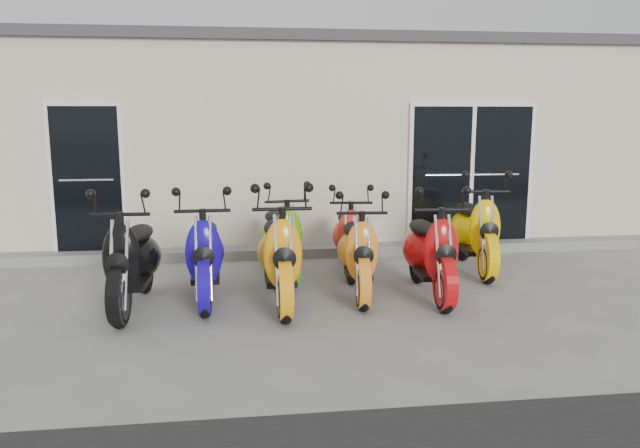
# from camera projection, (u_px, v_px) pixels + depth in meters

# --- Properties ---
(ground) EXTENTS (80.00, 80.00, 0.00)m
(ground) POSITION_uv_depth(u_px,v_px,m) (326.00, 294.00, 7.55)
(ground) COLOR gray
(ground) RESTS_ON ground
(building) EXTENTS (14.00, 6.00, 3.20)m
(building) POSITION_uv_depth(u_px,v_px,m) (290.00, 141.00, 12.33)
(building) COLOR beige
(building) RESTS_ON ground
(roof_cap) EXTENTS (14.20, 6.20, 0.16)m
(roof_cap) POSITION_uv_depth(u_px,v_px,m) (289.00, 53.00, 12.03)
(roof_cap) COLOR #3F3F42
(roof_cap) RESTS_ON building
(front_step) EXTENTS (14.00, 0.40, 0.15)m
(front_step) POSITION_uv_depth(u_px,v_px,m) (308.00, 251.00, 9.50)
(front_step) COLOR gray
(front_step) RESTS_ON ground
(door_left) EXTENTS (1.07, 0.08, 2.22)m
(door_left) POSITION_uv_depth(u_px,v_px,m) (87.00, 175.00, 9.03)
(door_left) COLOR black
(door_left) RESTS_ON front_step
(door_right) EXTENTS (2.02, 0.08, 2.22)m
(door_right) POSITION_uv_depth(u_px,v_px,m) (471.00, 171.00, 9.77)
(door_right) COLOR black
(door_right) RESTS_ON front_step
(scooter_front_black) EXTENTS (0.80, 1.94, 1.41)m
(scooter_front_black) POSITION_uv_depth(u_px,v_px,m) (132.00, 247.00, 6.86)
(scooter_front_black) COLOR black
(scooter_front_black) RESTS_ON ground
(scooter_front_blue) EXTENTS (0.74, 1.90, 1.39)m
(scooter_front_blue) POSITION_uv_depth(u_px,v_px,m) (205.00, 242.00, 7.17)
(scooter_front_blue) COLOR #17079F
(scooter_front_blue) RESTS_ON ground
(scooter_front_orange_a) EXTENTS (0.73, 1.97, 1.45)m
(scooter_front_orange_a) POSITION_uv_depth(u_px,v_px,m) (279.00, 242.00, 7.01)
(scooter_front_orange_a) COLOR #FB9F0E
(scooter_front_orange_a) RESTS_ON ground
(scooter_front_orange_b) EXTENTS (0.80, 1.84, 1.32)m
(scooter_front_orange_b) POSITION_uv_depth(u_px,v_px,m) (358.00, 241.00, 7.36)
(scooter_front_orange_b) COLOR orange
(scooter_front_orange_b) RESTS_ON ground
(scooter_front_red) EXTENTS (0.76, 1.89, 1.38)m
(scooter_front_red) POSITION_uv_depth(u_px,v_px,m) (431.00, 240.00, 7.31)
(scooter_front_red) COLOR red
(scooter_front_red) RESTS_ON ground
(scooter_back_green) EXTENTS (0.87, 1.86, 1.32)m
(scooter_back_green) POSITION_uv_depth(u_px,v_px,m) (281.00, 227.00, 8.25)
(scooter_back_green) COLOR #50B209
(scooter_back_green) RESTS_ON ground
(scooter_back_red) EXTENTS (0.81, 1.78, 1.27)m
(scooter_back_red) POSITION_uv_depth(u_px,v_px,m) (349.00, 227.00, 8.41)
(scooter_back_red) COLOR red
(scooter_back_red) RESTS_ON ground
(scooter_back_yellow) EXTENTS (0.91, 2.01, 1.44)m
(scooter_back_yellow) POSITION_uv_depth(u_px,v_px,m) (475.00, 220.00, 8.50)
(scooter_back_yellow) COLOR #FFCD00
(scooter_back_yellow) RESTS_ON ground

